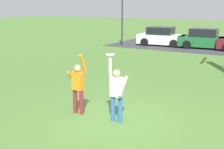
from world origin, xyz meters
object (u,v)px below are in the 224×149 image
Objects in this scene: parked_car_white at (162,37)px; lamppost_by_lot at (122,15)px; person_defender at (78,85)px; frisbee_disc at (110,55)px; parked_car_green at (205,39)px; person_catcher at (117,91)px.

lamppost_by_lot is (-2.96, -1.72, 1.86)m from parked_car_white.
person_defender is 17.82m from parked_car_white.
frisbee_disc is 0.06× the size of parked_car_green.
person_catcher is 0.49× the size of lamppost_by_lot.
person_catcher is 1.46m from person_defender.
lamppost_by_lot reaches higher than parked_car_green.
parked_car_white is 1.00× the size of parked_car_green.
frisbee_disc is (-0.22, -0.00, 1.11)m from person_catcher.
person_catcher is at bearing -88.36° from parked_car_green.
parked_car_white is at bearing 178.47° from parked_car_green.
lamppost_by_lot reaches higher than person_catcher.
parked_car_green is at bearing 16.15° from lamppost_by_lot.
lamppost_by_lot is at bearing 117.91° from frisbee_disc.
person_catcher is at bearing 0.00° from person_defender.
frisbee_disc is at bearing -62.09° from lamppost_by_lot.
parked_car_green is 7.12m from lamppost_by_lot.
lamppost_by_lot is (-8.27, 15.62, 0.49)m from frisbee_disc.
person_defender reaches higher than parked_car_green.
lamppost_by_lot is at bearing 113.90° from person_defender.
person_defender is at bearing -81.30° from parked_car_white.
lamppost_by_lot is (-8.50, 15.62, 1.60)m from person_catcher.
frisbee_disc reaches higher than person_defender.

